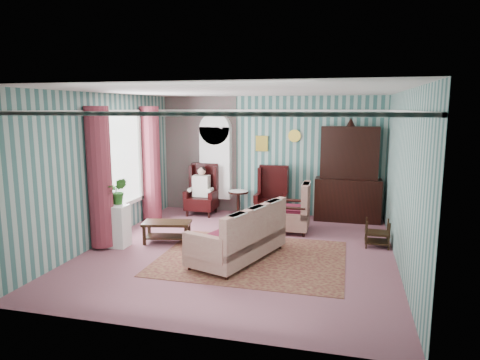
% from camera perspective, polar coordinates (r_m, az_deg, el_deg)
% --- Properties ---
extents(floor, '(6.00, 6.00, 0.00)m').
position_cam_1_polar(floor, '(8.01, -0.03, -9.46)').
color(floor, '#8D525A').
rests_on(floor, ground).
extents(room_shell, '(5.53, 6.02, 2.91)m').
position_cam_1_polar(room_shell, '(7.94, -4.06, 5.18)').
color(room_shell, '#386661').
rests_on(room_shell, ground).
extents(bookcase, '(0.80, 0.28, 2.24)m').
position_cam_1_polar(bookcase, '(10.78, -3.26, 1.61)').
color(bookcase, silver).
rests_on(bookcase, floor).
extents(dresser_hutch, '(1.50, 0.56, 2.36)m').
position_cam_1_polar(dresser_hutch, '(10.16, 14.30, 1.18)').
color(dresser_hutch, black).
rests_on(dresser_hutch, floor).
extents(wingback_left, '(0.76, 0.80, 1.25)m').
position_cam_1_polar(wingback_left, '(10.57, -5.16, -1.29)').
color(wingback_left, black).
rests_on(wingback_left, floor).
extents(wingback_right, '(0.76, 0.80, 1.25)m').
position_cam_1_polar(wingback_right, '(10.13, 4.22, -1.75)').
color(wingback_right, black).
rests_on(wingback_right, floor).
extents(seated_woman, '(0.44, 0.40, 1.18)m').
position_cam_1_polar(seated_woman, '(10.58, -5.16, -1.47)').
color(seated_woman, beige).
rests_on(seated_woman, floor).
extents(round_side_table, '(0.50, 0.50, 0.60)m').
position_cam_1_polar(round_side_table, '(10.52, -0.23, -3.11)').
color(round_side_table, black).
rests_on(round_side_table, floor).
extents(nest_table, '(0.45, 0.38, 0.54)m').
position_cam_1_polar(nest_table, '(8.58, 17.84, -6.73)').
color(nest_table, black).
rests_on(nest_table, floor).
extents(plant_stand, '(0.55, 0.35, 0.80)m').
position_cam_1_polar(plant_stand, '(8.52, -16.47, -5.87)').
color(plant_stand, white).
rests_on(plant_stand, floor).
extents(rug, '(3.20, 2.60, 0.01)m').
position_cam_1_polar(rug, '(7.67, 1.61, -10.30)').
color(rug, '#481F18').
rests_on(rug, floor).
extents(sofa, '(1.67, 2.23, 1.02)m').
position_cam_1_polar(sofa, '(7.47, -0.30, -6.80)').
color(sofa, beige).
rests_on(sofa, floor).
extents(floral_armchair, '(0.74, 0.88, 1.05)m').
position_cam_1_polar(floral_armchair, '(9.15, 6.69, -3.68)').
color(floral_armchair, '#BCB791').
rests_on(floral_armchair, floor).
extents(coffee_table, '(1.00, 0.65, 0.42)m').
position_cam_1_polar(coffee_table, '(8.57, -9.69, -6.86)').
color(coffee_table, black).
rests_on(coffee_table, floor).
extents(potted_plant_a, '(0.47, 0.43, 0.43)m').
position_cam_1_polar(potted_plant_a, '(8.29, -17.48, -1.99)').
color(potted_plant_a, '#174A17').
rests_on(potted_plant_a, plant_stand).
extents(potted_plant_b, '(0.34, 0.32, 0.51)m').
position_cam_1_polar(potted_plant_b, '(8.43, -15.79, -1.44)').
color(potted_plant_b, '#1A4C17').
rests_on(potted_plant_b, plant_stand).
extents(potted_plant_c, '(0.27, 0.27, 0.37)m').
position_cam_1_polar(potted_plant_c, '(8.51, -16.78, -1.87)').
color(potted_plant_c, '#1E4916').
rests_on(potted_plant_c, plant_stand).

